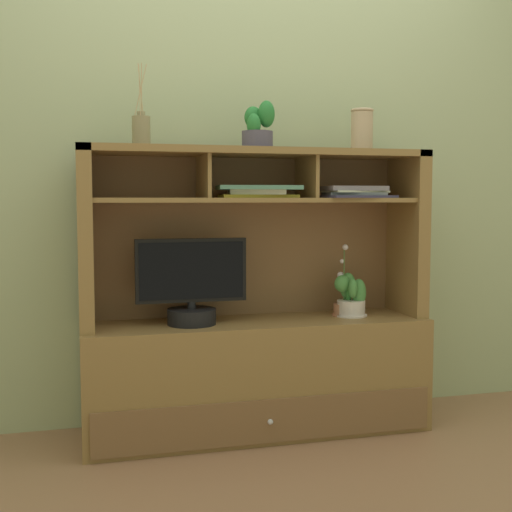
{
  "coord_description": "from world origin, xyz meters",
  "views": [
    {
      "loc": [
        -0.76,
        -2.86,
        1.04
      ],
      "look_at": [
        0.0,
        0.0,
        0.79
      ],
      "focal_mm": 47.0,
      "sensor_mm": 36.0,
      "label": 1
    }
  ],
  "objects_px": {
    "magazine_stack_centre": "(257,191)",
    "diffuser_bottle": "(141,131)",
    "potted_orchid": "(344,305)",
    "magazine_stack_left": "(354,192)",
    "media_console": "(256,345)",
    "tv_monitor": "(191,289)",
    "potted_fern": "(351,298)",
    "ceramic_vase": "(362,130)",
    "potted_succulent": "(258,130)"
  },
  "relations": [
    {
      "from": "magazine_stack_centre",
      "to": "diffuser_bottle",
      "type": "distance_m",
      "value": 0.56
    },
    {
      "from": "potted_orchid",
      "to": "magazine_stack_left",
      "type": "relative_size",
      "value": 0.97
    },
    {
      "from": "potted_orchid",
      "to": "magazine_stack_centre",
      "type": "relative_size",
      "value": 0.88
    },
    {
      "from": "media_console",
      "to": "diffuser_bottle",
      "type": "xyz_separation_m",
      "value": [
        -0.5,
        -0.01,
        0.94
      ]
    },
    {
      "from": "diffuser_bottle",
      "to": "tv_monitor",
      "type": "bearing_deg",
      "value": -9.82
    },
    {
      "from": "potted_fern",
      "to": "magazine_stack_centre",
      "type": "relative_size",
      "value": 0.53
    },
    {
      "from": "diffuser_bottle",
      "to": "ceramic_vase",
      "type": "distance_m",
      "value": 1.0
    },
    {
      "from": "diffuser_bottle",
      "to": "potted_orchid",
      "type": "bearing_deg",
      "value": -0.11
    },
    {
      "from": "media_console",
      "to": "potted_fern",
      "type": "distance_m",
      "value": 0.49
    },
    {
      "from": "ceramic_vase",
      "to": "potted_succulent",
      "type": "bearing_deg",
      "value": -178.39
    },
    {
      "from": "potted_orchid",
      "to": "diffuser_bottle",
      "type": "relative_size",
      "value": 0.97
    },
    {
      "from": "ceramic_vase",
      "to": "magazine_stack_left",
      "type": "bearing_deg",
      "value": -142.67
    },
    {
      "from": "potted_fern",
      "to": "magazine_stack_left",
      "type": "bearing_deg",
      "value": -101.65
    },
    {
      "from": "potted_succulent",
      "to": "tv_monitor",
      "type": "bearing_deg",
      "value": -177.28
    },
    {
      "from": "magazine_stack_centre",
      "to": "ceramic_vase",
      "type": "xyz_separation_m",
      "value": [
        0.5,
        0.03,
        0.28
      ]
    },
    {
      "from": "media_console",
      "to": "potted_fern",
      "type": "height_order",
      "value": "media_console"
    },
    {
      "from": "magazine_stack_left",
      "to": "potted_succulent",
      "type": "relative_size",
      "value": 1.66
    },
    {
      "from": "magazine_stack_centre",
      "to": "potted_succulent",
      "type": "distance_m",
      "value": 0.26
    },
    {
      "from": "ceramic_vase",
      "to": "potted_fern",
      "type": "bearing_deg",
      "value": -170.74
    },
    {
      "from": "magazine_stack_left",
      "to": "ceramic_vase",
      "type": "relative_size",
      "value": 1.81
    },
    {
      "from": "diffuser_bottle",
      "to": "potted_succulent",
      "type": "xyz_separation_m",
      "value": [
        0.5,
        -0.02,
        0.01
      ]
    },
    {
      "from": "diffuser_bottle",
      "to": "ceramic_vase",
      "type": "height_order",
      "value": "diffuser_bottle"
    },
    {
      "from": "media_console",
      "to": "magazine_stack_left",
      "type": "distance_m",
      "value": 0.82
    },
    {
      "from": "potted_orchid",
      "to": "potted_succulent",
      "type": "relative_size",
      "value": 1.6
    },
    {
      "from": "potted_fern",
      "to": "magazine_stack_left",
      "type": "relative_size",
      "value": 0.58
    },
    {
      "from": "potted_orchid",
      "to": "potted_fern",
      "type": "height_order",
      "value": "potted_orchid"
    },
    {
      "from": "media_console",
      "to": "magazine_stack_left",
      "type": "xyz_separation_m",
      "value": [
        0.44,
        -0.06,
        0.69
      ]
    },
    {
      "from": "magazine_stack_centre",
      "to": "ceramic_vase",
      "type": "relative_size",
      "value": 1.98
    },
    {
      "from": "potted_orchid",
      "to": "magazine_stack_left",
      "type": "bearing_deg",
      "value": -65.29
    },
    {
      "from": "magazine_stack_centre",
      "to": "potted_fern",
      "type": "bearing_deg",
      "value": 2.82
    },
    {
      "from": "tv_monitor",
      "to": "magazine_stack_centre",
      "type": "relative_size",
      "value": 1.27
    },
    {
      "from": "diffuser_bottle",
      "to": "potted_succulent",
      "type": "bearing_deg",
      "value": -2.36
    },
    {
      "from": "potted_fern",
      "to": "media_console",
      "type": "bearing_deg",
      "value": 177.2
    },
    {
      "from": "media_console",
      "to": "tv_monitor",
      "type": "xyz_separation_m",
      "value": [
        -0.3,
        -0.04,
        0.27
      ]
    },
    {
      "from": "potted_orchid",
      "to": "potted_fern",
      "type": "distance_m",
      "value": 0.05
    },
    {
      "from": "potted_fern",
      "to": "magazine_stack_centre",
      "type": "bearing_deg",
      "value": -177.18
    },
    {
      "from": "media_console",
      "to": "potted_succulent",
      "type": "bearing_deg",
      "value": -85.91
    },
    {
      "from": "potted_fern",
      "to": "ceramic_vase",
      "type": "bearing_deg",
      "value": 9.26
    },
    {
      "from": "potted_succulent",
      "to": "magazine_stack_left",
      "type": "bearing_deg",
      "value": -3.59
    },
    {
      "from": "potted_orchid",
      "to": "potted_succulent",
      "type": "distance_m",
      "value": 0.89
    },
    {
      "from": "potted_orchid",
      "to": "diffuser_bottle",
      "type": "distance_m",
      "value": 1.2
    },
    {
      "from": "media_console",
      "to": "magazine_stack_left",
      "type": "bearing_deg",
      "value": -7.18
    },
    {
      "from": "tv_monitor",
      "to": "ceramic_vase",
      "type": "height_order",
      "value": "ceramic_vase"
    },
    {
      "from": "diffuser_bottle",
      "to": "ceramic_vase",
      "type": "bearing_deg",
      "value": -0.38
    },
    {
      "from": "ceramic_vase",
      "to": "magazine_stack_centre",
      "type": "bearing_deg",
      "value": -176.57
    },
    {
      "from": "magazine_stack_centre",
      "to": "potted_succulent",
      "type": "bearing_deg",
      "value": 71.73
    },
    {
      "from": "media_console",
      "to": "potted_fern",
      "type": "bearing_deg",
      "value": -2.8
    },
    {
      "from": "potted_fern",
      "to": "diffuser_bottle",
      "type": "distance_m",
      "value": 1.2
    },
    {
      "from": "magazine_stack_left",
      "to": "potted_succulent",
      "type": "height_order",
      "value": "potted_succulent"
    },
    {
      "from": "tv_monitor",
      "to": "diffuser_bottle",
      "type": "relative_size",
      "value": 1.39
    }
  ]
}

